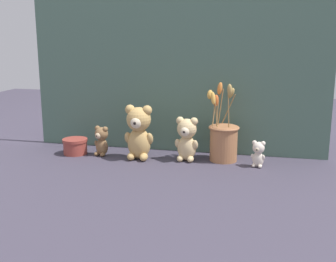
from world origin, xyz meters
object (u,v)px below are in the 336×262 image
(teddy_bear_tiny, at_px, (258,153))
(flower_vase, at_px, (223,139))
(teddy_bear_large, at_px, (139,131))
(teddy_bear_small, at_px, (101,140))
(decorative_tin_tall, at_px, (75,146))
(teddy_bear_medium, at_px, (187,138))

(teddy_bear_tiny, height_order, flower_vase, flower_vase)
(teddy_bear_large, relative_size, teddy_bear_small, 1.77)
(teddy_bear_small, xyz_separation_m, flower_vase, (0.52, 0.04, 0.02))
(teddy_bear_small, xyz_separation_m, teddy_bear_tiny, (0.66, -0.01, -0.01))
(teddy_bear_large, xyz_separation_m, flower_vase, (0.35, 0.06, -0.03))
(teddy_bear_small, height_order, flower_vase, flower_vase)
(teddy_bear_small, distance_m, flower_vase, 0.52)
(teddy_bear_small, relative_size, decorative_tin_tall, 1.19)
(flower_vase, bearing_deg, teddy_bear_medium, -165.45)
(teddy_bear_small, bearing_deg, teddy_bear_medium, 0.99)
(teddy_bear_medium, height_order, teddy_bear_tiny, teddy_bear_medium)
(decorative_tin_tall, bearing_deg, teddy_bear_small, 2.50)
(teddy_bear_medium, bearing_deg, decorative_tin_tall, -178.64)
(teddy_bear_medium, bearing_deg, flower_vase, 14.55)
(flower_vase, bearing_deg, teddy_bear_large, -170.56)
(flower_vase, height_order, decorative_tin_tall, flower_vase)
(flower_vase, bearing_deg, teddy_bear_tiny, -21.45)
(teddy_bear_large, xyz_separation_m, teddy_bear_small, (-0.17, 0.01, -0.05))
(teddy_bear_tiny, bearing_deg, teddy_bear_medium, 176.39)
(teddy_bear_tiny, relative_size, flower_vase, 0.33)
(decorative_tin_tall, bearing_deg, teddy_bear_tiny, -0.48)
(decorative_tin_tall, bearing_deg, teddy_bear_large, -1.49)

